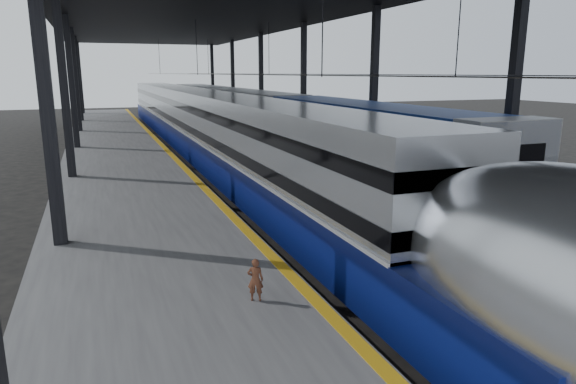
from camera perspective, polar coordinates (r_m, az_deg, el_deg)
ground at (r=12.19m, az=4.52°, el=-14.16°), size 160.00×160.00×0.00m
platform at (r=30.23m, az=-18.11°, el=2.79°), size 6.00×80.00×1.00m
yellow_strip at (r=30.39m, az=-12.90°, el=4.12°), size 0.30×80.00×0.01m
rails at (r=31.64m, az=-3.45°, el=3.08°), size 6.52×80.00×0.16m
canopy at (r=30.70m, az=-8.61°, el=19.58°), size 18.00×75.00×9.47m
tgv_train at (r=33.46m, az=-9.06°, el=6.92°), size 3.08×65.20×4.41m
second_train at (r=40.76m, az=-3.94°, el=8.25°), size 3.07×56.05×4.23m
child at (r=10.65m, az=-3.65°, el=-9.69°), size 0.39×0.32×0.91m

